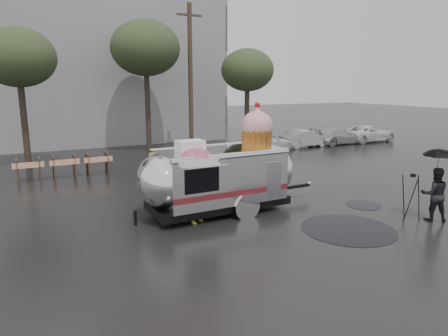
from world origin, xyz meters
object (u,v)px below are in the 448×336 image
airstream_trailer (221,174)px  person_right (435,194)px  person_left (197,195)px  tripod (411,193)px

airstream_trailer → person_right: size_ratio=4.04×
person_left → tripod: bearing=-56.5°
person_left → tripod: size_ratio=1.17×
airstream_trailer → person_right: (5.58, -3.89, -0.45)m
airstream_trailer → person_left: bearing=-151.9°
airstream_trailer → person_right: 6.81m
airstream_trailer → person_left: size_ratio=3.90×
airstream_trailer → person_right: bearing=-36.2°
airstream_trailer → person_left: airstream_trailer is taller
person_left → tripod: person_left is taller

